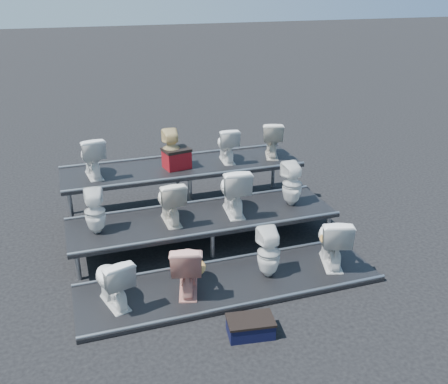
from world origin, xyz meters
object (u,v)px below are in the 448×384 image
object	(u,v)px
toilet_9	(171,149)
toilet_10	(227,144)
red_crate	(177,159)
toilet_4	(95,212)
toilet_11	(272,139)
toilet_1	(187,266)
toilet_6	(233,190)
toilet_0	(112,280)
toilet_8	(92,156)
toilet_7	(292,184)
toilet_3	(332,240)
toilet_2	(269,253)
toilet_5	(170,201)
step_stool	(250,328)

from	to	relation	value
toilet_9	toilet_10	size ratio (longest dim) A/B	1.06
red_crate	toilet_4	bearing A→B (deg)	-151.68
toilet_10	toilet_11	world-z (taller)	toilet_11
toilet_1	toilet_6	xyz separation A→B (m)	(1.11, 1.30, 0.42)
toilet_0	toilet_10	bearing A→B (deg)	-148.94
toilet_1	toilet_6	world-z (taller)	toilet_6
toilet_6	toilet_8	distance (m)	2.45
toilet_4	toilet_7	size ratio (longest dim) A/B	0.93
toilet_1	toilet_3	size ratio (longest dim) A/B	0.96
toilet_4	toilet_3	bearing A→B (deg)	162.11
toilet_0	toilet_2	world-z (taller)	toilet_2
toilet_5	red_crate	world-z (taller)	red_crate
toilet_7	toilet_9	distance (m)	2.18
toilet_2	toilet_7	world-z (taller)	toilet_7
toilet_3	toilet_6	distance (m)	1.73
toilet_9	toilet_10	bearing A→B (deg)	-179.18
toilet_6	red_crate	size ratio (longest dim) A/B	1.85
toilet_1	toilet_6	bearing A→B (deg)	-114.73
toilet_8	toilet_10	world-z (taller)	toilet_8
toilet_10	step_stool	size ratio (longest dim) A/B	1.18
toilet_0	toilet_1	bearing A→B (deg)	163.89
toilet_5	red_crate	distance (m)	1.32
toilet_2	toilet_8	bearing A→B (deg)	-47.35
toilet_6	toilet_4	bearing A→B (deg)	6.15
red_crate	toilet_1	bearing A→B (deg)	-111.56
toilet_5	toilet_7	world-z (taller)	toilet_7
toilet_4	toilet_8	size ratio (longest dim) A/B	0.96
toilet_3	toilet_10	xyz separation A→B (m)	(-0.74, 2.60, 0.73)
toilet_6	toilet_10	size ratio (longest dim) A/B	1.24
red_crate	step_stool	bearing A→B (deg)	-100.51
toilet_5	step_stool	size ratio (longest dim) A/B	1.30
toilet_2	red_crate	xyz separation A→B (m)	(-0.69, 2.54, 0.60)
toilet_1	toilet_9	size ratio (longest dim) A/B	1.11
toilet_5	toilet_6	bearing A→B (deg)	178.57
toilet_0	toilet_3	distance (m)	3.15
toilet_7	toilet_3	bearing A→B (deg)	90.92
toilet_2	toilet_8	size ratio (longest dim) A/B	1.03
toilet_1	toilet_4	xyz separation A→B (m)	(-1.04, 1.30, 0.36)
toilet_10	toilet_5	bearing A→B (deg)	48.68
toilet_10	step_stool	bearing A→B (deg)	80.50
toilet_5	toilet_7	distance (m)	2.05
toilet_9	toilet_10	world-z (taller)	toilet_9
toilet_2	toilet_10	size ratio (longest dim) A/B	1.12
toilet_1	toilet_11	distance (m)	3.57
toilet_9	red_crate	distance (m)	0.21
toilet_1	toilet_3	bearing A→B (deg)	-164.33
toilet_6	toilet_7	world-z (taller)	toilet_6
toilet_4	step_stool	xyz separation A→B (m)	(1.54, -2.36, -0.70)
toilet_5	toilet_6	xyz separation A→B (m)	(1.03, 0.00, 0.05)
toilet_9	toilet_3	bearing A→B (deg)	124.88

